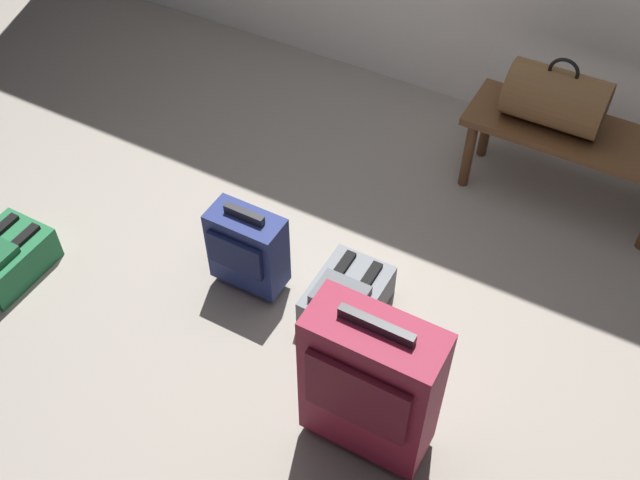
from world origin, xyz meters
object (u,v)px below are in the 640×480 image
at_px(suitcase_upright_burgundy, 370,385).
at_px(backpack_grey, 347,297).
at_px(backpack_green, 5,258).
at_px(suitcase_small_navy, 247,249).
at_px(bench, 574,142).
at_px(duffel_bag_brown, 556,98).

distance_m(suitcase_upright_burgundy, backpack_grey, 0.66).
bearing_deg(suitcase_upright_burgundy, backpack_green, -178.62).
distance_m(suitcase_small_navy, backpack_grey, 0.47).
bearing_deg(backpack_grey, suitcase_upright_burgundy, -55.44).
relative_size(suitcase_upright_burgundy, backpack_grey, 1.93).
xyz_separation_m(suitcase_small_navy, backpack_grey, (0.44, 0.07, -0.15)).
bearing_deg(backpack_green, backpack_grey, 20.53).
height_order(bench, suitcase_upright_burgundy, suitcase_upright_burgundy).
bearing_deg(suitcase_upright_burgundy, backpack_grey, 124.56).
relative_size(suitcase_small_navy, backpack_green, 1.21).
bearing_deg(duffel_bag_brown, backpack_green, -138.59).
bearing_deg(suitcase_upright_burgundy, bench, 81.36).
bearing_deg(bench, duffel_bag_brown, -180.00).
bearing_deg(backpack_green, suitcase_small_navy, 24.96).
height_order(backpack_grey, backpack_green, same).
xyz_separation_m(duffel_bag_brown, backpack_grey, (-0.45, -1.12, -0.46)).
height_order(suitcase_upright_burgundy, backpack_green, suitcase_upright_burgundy).
height_order(suitcase_small_navy, backpack_grey, suitcase_small_navy).
height_order(bench, backpack_green, bench).
bearing_deg(duffel_bag_brown, suitcase_small_navy, -126.65).
bearing_deg(suitcase_upright_burgundy, duffel_bag_brown, 85.96).
relative_size(duffel_bag_brown, suitcase_upright_burgundy, 0.60).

